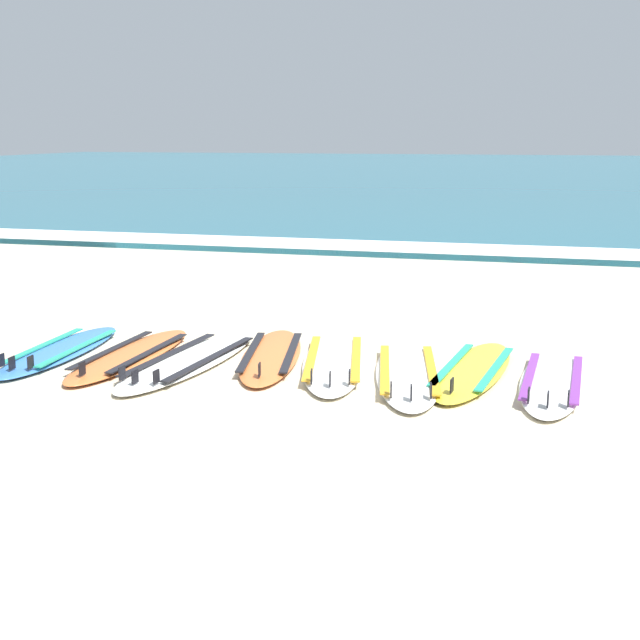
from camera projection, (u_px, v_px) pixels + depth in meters
ground_plane at (283, 360)px, 7.96m from camera, size 80.00×80.00×0.00m
sea at (504, 172)px, 42.56m from camera, size 80.00×60.00×0.10m
wave_foam_strip at (410, 250)px, 14.88m from camera, size 80.00×1.39×0.11m
surfboard_0 at (60, 351)px, 8.15m from camera, size 0.57×2.05×0.18m
surfboard_1 at (131, 355)px, 8.00m from camera, size 0.58×2.12×0.18m
surfboard_2 at (190, 360)px, 7.81m from camera, size 0.80×2.37×0.18m
surfboard_3 at (271, 355)px, 7.97m from camera, size 0.90×2.12×0.18m
surfboard_4 at (334, 362)px, 7.76m from camera, size 0.99×2.27×0.18m
surfboard_5 at (408, 373)px, 7.40m from camera, size 0.95×2.26×0.18m
surfboard_6 at (473, 370)px, 7.48m from camera, size 0.76×2.13×0.18m
surfboard_7 at (553, 381)px, 7.15m from camera, size 0.61×2.10×0.18m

